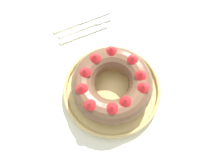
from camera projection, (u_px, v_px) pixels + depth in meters
The scene contains 7 objects.
ground_plane at pixel (116, 130), 1.42m from camera, with size 8.00×8.00×0.00m, color gray.
dining_table at pixel (119, 101), 0.80m from camera, with size 1.39×1.25×0.73m.
serving_dish at pixel (112, 90), 0.73m from camera, with size 0.32×0.32×0.03m.
bundt_cake at pixel (112, 84), 0.68m from camera, with size 0.26×0.26×0.09m.
fork at pixel (89, 26), 0.83m from camera, with size 0.02×0.21×0.01m.
serving_knife at pixel (78, 23), 0.84m from camera, with size 0.02×0.23×0.01m.
cake_knife at pixel (80, 35), 0.82m from camera, with size 0.02×0.19×0.01m.
Camera 1 is at (0.20, -0.12, 1.43)m, focal length 35.00 mm.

